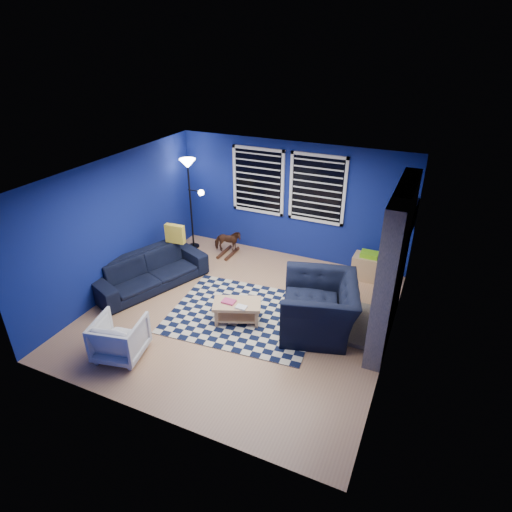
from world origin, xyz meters
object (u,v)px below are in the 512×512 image
Objects in this scene: coffee_table at (237,308)px; armchair_bent at (120,338)px; tv at (411,222)px; rocking_horse at (228,241)px; floor_lamp at (189,176)px; sofa at (150,271)px; cabinet at (368,267)px; armchair_big at (319,306)px.

armchair_bent is at bearing -129.45° from coffee_table.
rocking_horse is at bearing -178.92° from tv.
coffee_table is 0.44× the size of floor_lamp.
sofa is 2.26m from floor_lamp.
floor_lamp reaches higher than rocking_horse.
cabinet is (3.03, 0.21, -0.06)m from rocking_horse.
sofa is 2.03m from armchair_bent.
sofa is at bearing -86.21° from floor_lamp.
floor_lamp is (-4.56, -0.06, 0.27)m from tv.
armchair_bent is at bearing -126.15° from cabinet.
floor_lamp reaches higher than tv.
sofa reaches higher than coffee_table.
coffee_table is at bearing -78.04° from sofa.
armchair_bent is 0.79× the size of coffee_table.
armchair_bent is 1.20× the size of cabinet.
tv is 1.69× the size of rocking_horse.
floor_lamp reaches higher than coffee_table.
coffee_table is 1.52× the size of cabinet.
coffee_table is at bearing -44.86° from floor_lamp.
floor_lamp reaches higher than armchair_big.
tv reaches higher than armchair_bent.
tv is 5.29m from armchair_bent.
armchair_big is at bearing -100.43° from cabinet.
sofa is at bearing -77.94° from armchair_bent.
tv is 0.74× the size of armchair_big.
armchair_big reaches higher than cabinet.
armchair_bent is 4.86m from cabinet.
floor_lamp reaches higher than armchair_bent.
cabinet is (0.41, 1.99, -0.18)m from armchair_big.
cabinet is at bearing 3.00° from floor_lamp.
floor_lamp is (-2.17, 2.16, 1.40)m from coffee_table.
cabinet is (1.73, 2.37, -0.02)m from coffee_table.
coffee_table is (1.22, 1.49, -0.05)m from armchair_bent.
sofa is at bearing 134.90° from rocking_horse.
floor_lamp is (-0.88, 0.01, 1.35)m from rocking_horse.
armchair_big is 3.16m from rocking_horse.
cabinet is 0.29× the size of floor_lamp.
rocking_horse is (0.76, 1.79, -0.00)m from sofa.
cabinet reaches higher than rocking_horse.
floor_lamp is (-3.90, -0.20, 1.42)m from cabinet.
coffee_table is (-2.39, -2.22, -1.12)m from tv.
armchair_big is (3.37, 0.02, 0.12)m from sofa.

